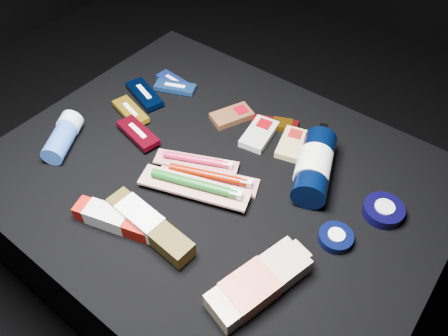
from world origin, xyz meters
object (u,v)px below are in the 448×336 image
Objects in this scene: lotion_bottle at (314,166)px; deodorant_stick at (63,137)px; toothpaste_carton_red at (114,219)px; bodywash_bottle at (257,284)px.

deodorant_stick is at bearing -173.36° from lotion_bottle.
bodywash_bottle is at bearing -5.82° from toothpaste_carton_red.
deodorant_stick is 0.28m from toothpaste_carton_red.
bodywash_bottle is at bearing -100.05° from lotion_bottle.
bodywash_bottle is 1.54× the size of deodorant_stick.
deodorant_stick reaches higher than bodywash_bottle.
lotion_bottle is 0.31m from bodywash_bottle.
toothpaste_carton_red is (-0.25, -0.36, -0.02)m from lotion_bottle.
lotion_bottle reaches higher than toothpaste_carton_red.
lotion_bottle is 0.44m from toothpaste_carton_red.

